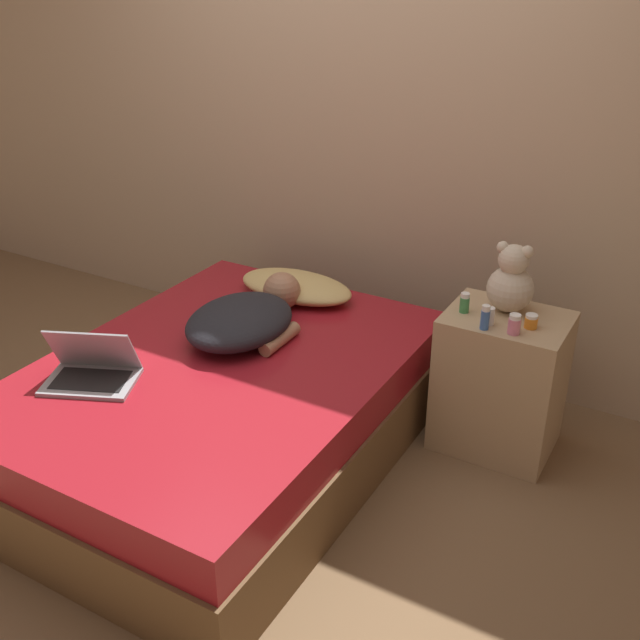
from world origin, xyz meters
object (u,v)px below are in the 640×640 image
at_px(pillow, 296,286).
at_px(bottle_blue, 485,318).
at_px(bottle_pink, 514,324).
at_px(bottle_white, 490,316).
at_px(bottle_green, 465,303).
at_px(bottle_orange, 531,321).
at_px(person_lying, 246,317).
at_px(teddy_bear, 511,282).
at_px(laptop, 92,370).

xyz_separation_m(pillow, bottle_blue, (1.00, -0.19, 0.16)).
relative_size(bottle_pink, bottle_white, 1.13).
height_order(bottle_green, bottle_orange, bottle_green).
bearing_deg(bottle_blue, person_lying, -165.51).
bearing_deg(pillow, teddy_bear, 1.37).
height_order(laptop, bottle_green, bottle_green).
relative_size(teddy_bear, bottle_pink, 3.61).
xyz_separation_m(bottle_green, bottle_white, (0.13, -0.06, -0.01)).
height_order(pillow, bottle_orange, bottle_orange).
relative_size(bottle_green, bottle_orange, 1.49).
xyz_separation_m(pillow, bottle_orange, (1.15, -0.09, 0.14)).
xyz_separation_m(person_lying, bottle_green, (0.85, 0.36, 0.12)).
height_order(bottle_blue, bottle_pink, bottle_blue).
xyz_separation_m(pillow, bottle_white, (1.00, -0.14, 0.15)).
xyz_separation_m(bottle_orange, bottle_white, (-0.15, -0.05, 0.01)).
xyz_separation_m(laptop, teddy_bear, (1.30, 1.10, 0.24)).
bearing_deg(bottle_pink, bottle_green, 160.04).
bearing_deg(laptop, teddy_bear, 16.22).
height_order(pillow, person_lying, person_lying).
xyz_separation_m(pillow, laptop, (-0.28, -1.07, -0.00)).
bearing_deg(bottle_pink, teddy_bear, 113.32).
height_order(bottle_green, bottle_white, bottle_green).
xyz_separation_m(laptop, bottle_pink, (1.39, 0.90, 0.15)).
xyz_separation_m(person_lying, laptop, (-0.29, -0.63, -0.03)).
bearing_deg(bottle_white, bottle_orange, 19.10).
bearing_deg(bottle_orange, bottle_pink, -117.98).
distance_m(bottle_blue, bottle_white, 0.05).
relative_size(laptop, teddy_bear, 1.38).
xyz_separation_m(bottle_pink, bottle_orange, (0.04, 0.08, -0.01)).
distance_m(person_lying, bottle_green, 0.94).
distance_m(laptop, teddy_bear, 1.72).
xyz_separation_m(pillow, teddy_bear, (1.03, 0.02, 0.24)).
bearing_deg(bottle_blue, pillow, 169.21).
relative_size(laptop, bottle_pink, 5.00).
distance_m(bottle_pink, bottle_white, 0.11).
height_order(bottle_green, bottle_pink, bottle_green).
bearing_deg(pillow, person_lying, -87.64).
bearing_deg(person_lying, bottle_orange, 17.00).
xyz_separation_m(bottle_green, bottle_pink, (0.24, -0.09, -0.00)).
distance_m(pillow, bottle_orange, 1.16).
xyz_separation_m(bottle_blue, bottle_pink, (0.11, 0.02, -0.01)).
bearing_deg(person_lying, pillow, 91.93).
xyz_separation_m(laptop, bottle_blue, (1.27, 0.88, 0.16)).
bearing_deg(bottle_pink, pillow, 171.32).
distance_m(pillow, bottle_green, 0.89).
relative_size(person_lying, bottle_orange, 12.24).
relative_size(pillow, bottle_blue, 5.68).
height_order(teddy_bear, bottle_green, teddy_bear).
bearing_deg(person_lying, bottle_white, 16.74).
bearing_deg(bottle_orange, pillow, 175.72).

